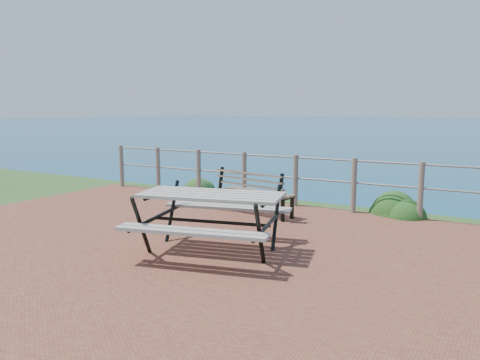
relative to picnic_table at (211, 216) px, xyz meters
The scene contains 6 objects.
ground 0.56m from the picnic_table, 161.61° to the right, with size 10.00×7.00×0.12m, color brown.
safety_railing 3.28m from the picnic_table, 94.21° to the left, with size 9.40×0.10×1.00m.
picnic_table is the anchor object (origin of this frame).
park_bench 2.30m from the picnic_table, 103.56° to the left, with size 1.50×0.62×0.82m.
shrub_lip_west 4.98m from the picnic_table, 128.37° to the left, with size 0.69×0.69×0.40m, color #224C1C.
shrub_lip_east 4.01m from the picnic_table, 65.34° to the left, with size 0.84×0.84×0.61m, color #154418.
Camera 1 is at (3.62, -4.90, 1.90)m, focal length 35.00 mm.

